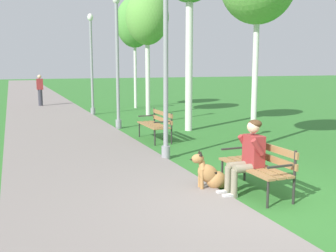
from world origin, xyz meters
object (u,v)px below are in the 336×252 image
Objects in this scene: lamp_post_mid at (117,61)px; dog_shepherd at (210,175)px; park_bench_mid at (156,123)px; pedestrian_distant at (40,90)px; lamp_post_near at (166,68)px; birch_tree_fourth at (147,18)px; person_seated_on_near_bench at (248,154)px; lamp_post_far at (92,63)px; park_bench_near at (259,163)px; birch_tree_fifth at (135,23)px.

dog_shepherd is at bearing -91.70° from lamp_post_mid.
park_bench_mid is 0.34× the size of lamp_post_mid.
lamp_post_mid reaches higher than pedestrian_distant.
lamp_post_near reaches higher than park_bench_mid.
birch_tree_fourth reaches higher than lamp_post_near.
person_seated_on_near_bench is at bearing -43.07° from dog_shepherd.
lamp_post_far is at bearing 90.94° from lamp_post_mid.
lamp_post_far is at bearing 91.58° from person_seated_on_near_bench.
park_bench_near is 0.37× the size of lamp_post_near.
lamp_post_mid is 0.84× the size of birch_tree_fourth.
park_bench_mid is 0.29× the size of birch_tree_fourth.
person_seated_on_near_bench is 1.50× the size of dog_shepherd.
birch_tree_fifth reaches higher than dog_shepherd.
person_seated_on_near_bench is at bearing -99.89° from birch_tree_fourth.
lamp_post_mid reaches higher than lamp_post_near.
birch_tree_fourth is at bearing 74.10° from lamp_post_near.
park_bench_near is 5.02m from park_bench_mid.
birch_tree_fifth reaches higher than lamp_post_far.
park_bench_near is at bearing -98.78° from birch_tree_fourth.
park_bench_mid is 6.85m from lamp_post_far.
lamp_post_near is at bearing -82.11° from pedestrian_distant.
pedestrian_distant is at bearing 98.50° from park_bench_near.
person_seated_on_near_bench is at bearing -82.73° from lamp_post_near.
park_bench_mid is 1.80× the size of dog_shepherd.
lamp_post_far is 5.00m from pedestrian_distant.
lamp_post_mid is 2.68× the size of pedestrian_distant.
lamp_post_mid is 0.82× the size of birch_tree_fifth.
birch_tree_fifth is at bearing 80.74° from person_seated_on_near_bench.
lamp_post_near reaches higher than pedestrian_distant.
lamp_post_mid reaches higher than dog_shepherd.
person_seated_on_near_bench is at bearing -82.22° from pedestrian_distant.
person_seated_on_near_bench is 16.21m from pedestrian_distant.
pedestrian_distant reaches higher than park_bench_mid.
lamp_post_mid is 8.90m from pedestrian_distant.
birch_tree_fifth is at bearing -30.03° from pedestrian_distant.
birch_tree_fifth is (2.20, 13.52, 3.50)m from person_seated_on_near_bench.
birch_tree_fourth is 0.97× the size of birch_tree_fifth.
lamp_post_mid is at bearing 100.69° from park_bench_mid.
birch_tree_fifth reaches higher than birch_tree_fourth.
dog_shepherd is 15.74m from pedestrian_distant.
birch_tree_fifth is (1.99, 8.51, 3.67)m from park_bench_mid.
lamp_post_near is at bearing -104.67° from park_bench_mid.
person_seated_on_near_bench is 11.19m from birch_tree_fourth.
lamp_post_near is 11.21m from birch_tree_fifth.
lamp_post_mid reaches higher than park_bench_mid.
lamp_post_mid is (-0.46, 7.51, 1.77)m from park_bench_near.
park_bench_near reaches higher than dog_shepherd.
park_bench_mid is 5.02m from person_seated_on_near_bench.
park_bench_near is at bearing -90.11° from park_bench_mid.
dog_shepherd is 0.21× the size of lamp_post_near.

